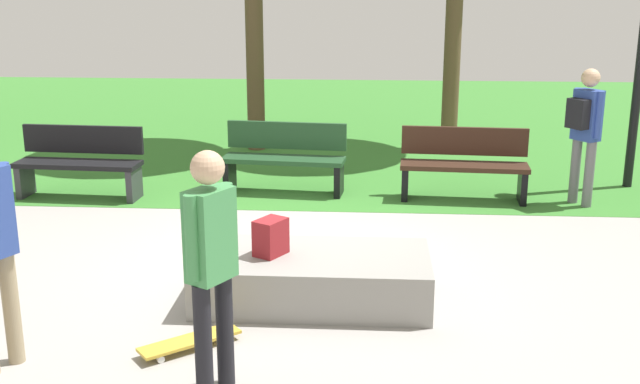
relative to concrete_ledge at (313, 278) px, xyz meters
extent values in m
plane|color=#9E9993|center=(-0.36, 1.25, -0.21)|extent=(28.00, 28.00, 0.00)
cube|color=#387A2D|center=(-0.36, 8.96, -0.21)|extent=(26.60, 12.57, 0.01)
cube|color=gray|center=(0.00, 0.00, 0.00)|extent=(2.03, 1.03, 0.42)
cube|color=maroon|center=(-0.37, -0.01, 0.37)|extent=(0.31, 0.34, 0.32)
cylinder|color=tan|center=(-2.11, -1.28, 0.22)|extent=(0.12, 0.12, 0.86)
cylinder|color=#2D4799|center=(-2.08, -1.22, 1.00)|extent=(0.09, 0.09, 0.59)
cylinder|color=black|center=(-0.61, -1.69, 0.20)|extent=(0.12, 0.12, 0.83)
cylinder|color=black|center=(-0.50, -1.50, 0.20)|extent=(0.12, 0.12, 0.83)
cube|color=#3F8C4C|center=(-0.55, -1.60, 0.92)|extent=(0.33, 0.38, 0.62)
cylinder|color=#3F8C4C|center=(-0.64, -1.74, 0.95)|extent=(0.09, 0.09, 0.57)
cylinder|color=#3F8C4C|center=(-0.47, -1.45, 0.95)|extent=(0.09, 0.09, 0.57)
sphere|color=tan|center=(-0.55, -1.60, 1.37)|extent=(0.22, 0.22, 0.22)
cube|color=gold|center=(-0.87, -0.99, -0.14)|extent=(0.75, 0.66, 0.02)
cylinder|color=silver|center=(-1.04, -1.23, -0.18)|extent=(0.06, 0.06, 0.06)
cylinder|color=silver|center=(-1.14, -1.10, -0.18)|extent=(0.06, 0.06, 0.06)
cylinder|color=silver|center=(-0.60, -0.88, -0.18)|extent=(0.06, 0.06, 0.06)
cylinder|color=silver|center=(-0.71, -0.75, -0.18)|extent=(0.06, 0.06, 0.06)
cube|color=#331E14|center=(1.67, 3.29, 0.24)|extent=(1.63, 0.55, 0.06)
cube|color=#331E14|center=(1.69, 3.51, 0.52)|extent=(1.60, 0.17, 0.36)
cube|color=black|center=(2.41, 3.24, 0.01)|extent=(0.11, 0.40, 0.45)
cube|color=black|center=(0.94, 3.34, 0.01)|extent=(0.11, 0.40, 0.45)
cube|color=#1E4223|center=(-0.65, 3.51, 0.24)|extent=(1.64, 0.60, 0.06)
cube|color=#1E4223|center=(-0.62, 3.72, 0.52)|extent=(1.60, 0.22, 0.36)
cube|color=black|center=(0.09, 3.43, 0.01)|extent=(0.12, 0.40, 0.45)
cube|color=black|center=(-1.38, 3.58, 0.01)|extent=(0.12, 0.40, 0.45)
cube|color=black|center=(-3.25, 3.09, 0.24)|extent=(1.62, 0.53, 0.06)
cube|color=black|center=(-3.23, 3.31, 0.52)|extent=(1.60, 0.15, 0.36)
cube|color=#2D2D33|center=(-2.51, 3.04, 0.01)|extent=(0.10, 0.40, 0.45)
cube|color=#2D2D33|center=(-3.98, 3.13, 0.01)|extent=(0.10, 0.40, 0.45)
cylinder|color=brown|center=(1.80, 6.57, 1.87)|extent=(0.27, 0.27, 4.16)
cylinder|color=brown|center=(-1.39, 6.19, 1.58)|extent=(0.29, 0.29, 3.58)
cylinder|color=slate|center=(3.06, 3.29, 0.20)|extent=(0.12, 0.12, 0.83)
cylinder|color=slate|center=(3.18, 3.11, 0.20)|extent=(0.12, 0.12, 0.83)
cube|color=#2D4799|center=(3.12, 3.20, 0.92)|extent=(0.35, 0.38, 0.62)
cylinder|color=#2D4799|center=(3.02, 3.34, 0.95)|extent=(0.09, 0.09, 0.57)
cylinder|color=#2D4799|center=(3.21, 3.06, 0.95)|extent=(0.09, 0.09, 0.57)
sphere|color=tan|center=(3.12, 3.20, 1.38)|extent=(0.22, 0.22, 0.22)
cube|color=black|center=(2.99, 3.11, 0.96)|extent=(0.28, 0.30, 0.36)
camera|label=1|loc=(0.48, -6.34, 2.54)|focal=43.58mm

